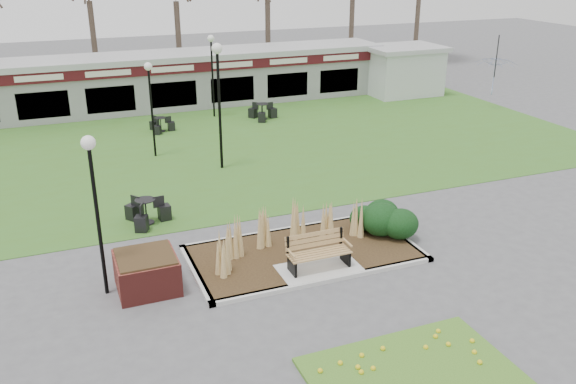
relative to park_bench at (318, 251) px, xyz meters
name	(u,v)px	position (x,y,z in m)	size (l,w,h in m)	color
ground	(321,275)	(0.00, -0.25, -0.59)	(100.00, 100.00, 0.00)	#515154
lawn	(207,147)	(0.00, 11.75, -0.58)	(34.00, 16.00, 0.02)	#3C6921
flower_bed	(417,377)	(0.00, -4.85, -0.52)	(4.20, 3.00, 0.16)	#39671D
planting_bed	(342,234)	(1.27, 1.10, -0.22)	(6.75, 3.40, 1.27)	black
park_bench	(318,251)	(0.00, 0.00, 0.00)	(1.70, 0.66, 0.93)	#9F8348
brick_planter	(147,272)	(-4.40, 0.75, -0.11)	(1.50, 1.50, 0.95)	maroon
food_pavilion	(168,80)	(0.00, 19.71, 0.89)	(24.60, 3.40, 2.90)	gray
service_hut	(403,70)	(13.50, 17.75, 0.86)	(4.40, 3.40, 2.83)	silver
lamp_post_near_left	(93,182)	(-5.40, 0.91, 2.42)	(0.34, 0.34, 4.12)	black
lamp_post_mid_left	(150,89)	(-2.28, 11.40, 2.25)	(0.32, 0.32, 3.90)	black
lamp_post_mid_right	(218,79)	(-0.10, 8.94, 2.95)	(0.40, 0.40, 4.86)	black
lamp_post_far_right	(212,58)	(1.73, 16.75, 2.42)	(0.34, 0.34, 4.13)	black
bistro_set_a	(146,215)	(-3.75, 4.75, -0.30)	(1.38, 1.50, 0.80)	black
bistro_set_b	(161,127)	(-1.36, 14.96, -0.34)	(1.11, 1.28, 0.68)	black
bistro_set_d	(262,114)	(3.86, 15.31, -0.30)	(1.38, 1.49, 0.80)	black
patio_umbrella	(494,76)	(16.00, 12.75, 1.20)	(2.82, 2.85, 2.82)	black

